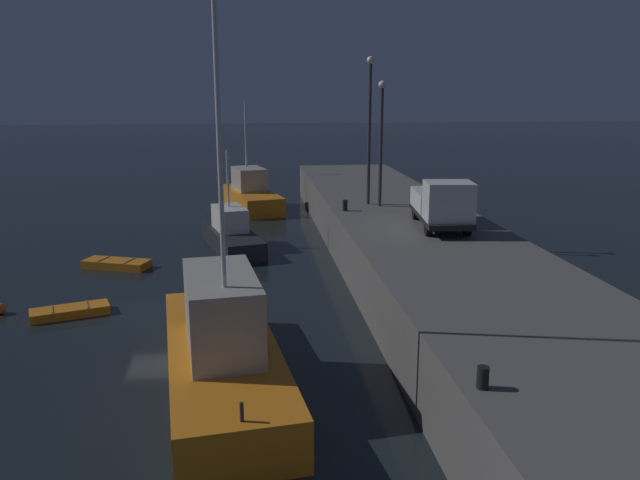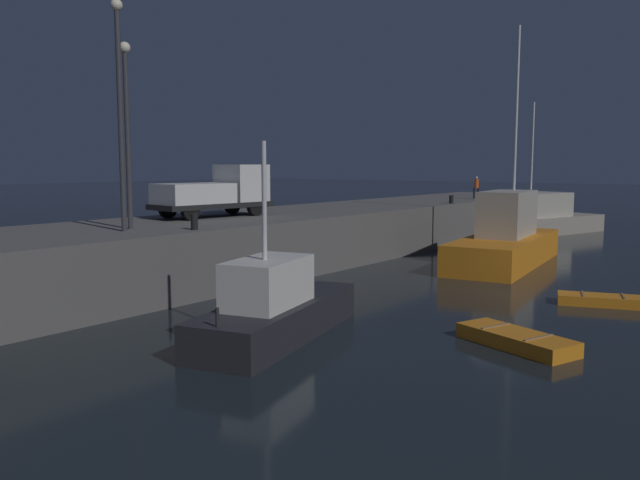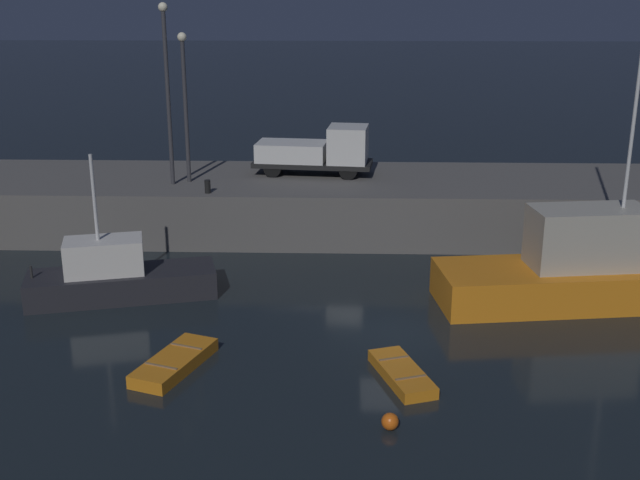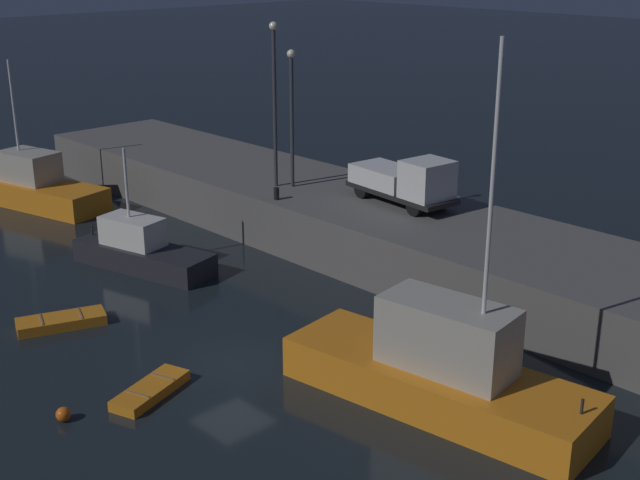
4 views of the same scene
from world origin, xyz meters
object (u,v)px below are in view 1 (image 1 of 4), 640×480
at_px(fishing_trawler_red, 251,194).
at_px(rowboat_white_mid, 70,311).
at_px(bollard_west, 345,205).
at_px(mooring_buoy_near, 0,309).
at_px(bollard_central, 483,378).
at_px(dinghy_orange_near, 117,264).
at_px(fishing_boat_blue, 232,234).
at_px(fishing_boat_white, 223,349).
at_px(lamp_post_east, 381,133).
at_px(lamp_post_west, 369,120).
at_px(utility_truck, 442,204).

xyz_separation_m(fishing_trawler_red, rowboat_white_mid, (24.27, -7.88, -0.97)).
height_order(rowboat_white_mid, bollard_west, bollard_west).
relative_size(mooring_buoy_near, bollard_west, 0.79).
bearing_deg(bollard_central, rowboat_white_mid, -136.43).
height_order(fishing_trawler_red, dinghy_orange_near, fishing_trawler_red).
relative_size(rowboat_white_mid, bollard_west, 5.36).
distance_m(fishing_trawler_red, fishing_boat_blue, 13.40).
bearing_deg(dinghy_orange_near, fishing_boat_white, 22.88).
bearing_deg(dinghy_orange_near, fishing_boat_blue, 119.98).
height_order(fishing_boat_white, bollard_west, fishing_boat_white).
bearing_deg(lamp_post_east, fishing_boat_blue, -98.67).
xyz_separation_m(rowboat_white_mid, lamp_post_east, (-9.60, 15.39, 6.76)).
xyz_separation_m(fishing_trawler_red, dinghy_orange_near, (16.87, -7.38, -0.94)).
distance_m(fishing_boat_blue, bollard_west, 7.32).
xyz_separation_m(mooring_buoy_near, bollard_west, (-7.76, 16.15, 2.76)).
bearing_deg(fishing_trawler_red, rowboat_white_mid, -17.99).
distance_m(fishing_trawler_red, bollard_west, 16.91).
bearing_deg(bollard_central, fishing_boat_white, -135.03).
bearing_deg(lamp_post_east, rowboat_white_mid, -58.05).
relative_size(fishing_boat_blue, bollard_west, 12.30).
bearing_deg(rowboat_white_mid, mooring_buoy_near, -100.04).
bearing_deg(fishing_boat_white, bollard_west, 157.92).
height_order(fishing_boat_blue, bollard_central, fishing_boat_blue).
height_order(lamp_post_west, utility_truck, lamp_post_west).
height_order(fishing_trawler_red, bollard_central, fishing_trawler_red).
bearing_deg(bollard_west, lamp_post_east, 119.84).
xyz_separation_m(fishing_trawler_red, fishing_boat_white, (31.67, -1.13, 0.15)).
height_order(mooring_buoy_near, lamp_post_east, lamp_post_east).
bearing_deg(rowboat_white_mid, fishing_trawler_red, 162.01).
distance_m(rowboat_white_mid, mooring_buoy_near, 3.08).
bearing_deg(fishing_boat_blue, fishing_trawler_red, 174.62).
bearing_deg(lamp_post_west, fishing_boat_white, -24.53).
bearing_deg(lamp_post_west, utility_truck, 18.08).
xyz_separation_m(rowboat_white_mid, bollard_central, (13.59, 12.92, 2.77)).
distance_m(dinghy_orange_near, lamp_post_west, 16.40).
distance_m(rowboat_white_mid, utility_truck, 17.83).
height_order(fishing_boat_blue, lamp_post_west, lamp_post_west).
relative_size(mooring_buoy_near, lamp_post_west, 0.06).
distance_m(lamp_post_west, utility_truck, 8.35).
xyz_separation_m(lamp_post_east, bollard_west, (1.30, -2.27, -3.94)).
height_order(mooring_buoy_near, bollard_west, bollard_west).
distance_m(fishing_boat_blue, dinghy_orange_near, 7.10).
height_order(fishing_boat_blue, utility_truck, fishing_boat_blue).
relative_size(fishing_boat_white, lamp_post_west, 1.46).
height_order(fishing_trawler_red, mooring_buoy_near, fishing_trawler_red).
distance_m(lamp_post_east, bollard_west, 4.73).
xyz_separation_m(mooring_buoy_near, lamp_post_east, (-9.06, 18.42, 6.70)).
distance_m(dinghy_orange_near, bollard_west, 12.95).
xyz_separation_m(dinghy_orange_near, bollard_west, (-0.90, 12.62, 2.79)).
bearing_deg(bollard_west, lamp_post_west, 139.52).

